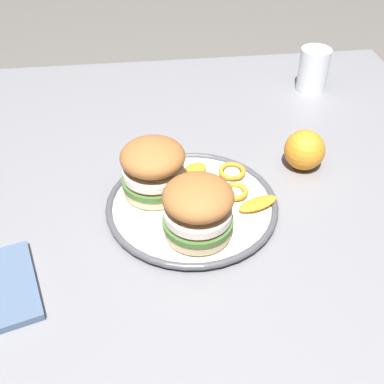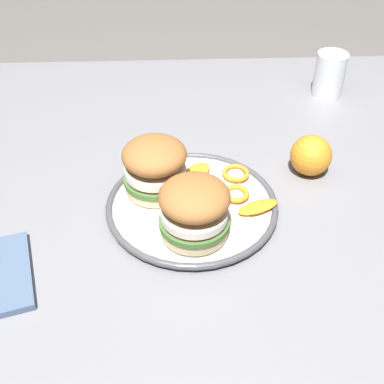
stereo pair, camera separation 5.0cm
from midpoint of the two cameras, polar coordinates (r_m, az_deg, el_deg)
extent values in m
cube|color=gray|center=(0.87, 1.35, -3.59)|extent=(1.27, 1.09, 0.03)
cube|color=gray|center=(1.57, -19.70, 0.10)|extent=(0.06, 0.06, 0.68)
cube|color=gray|center=(1.63, 15.39, 2.74)|extent=(0.06, 0.06, 0.68)
cylinder|color=white|center=(0.86, -1.66, -1.77)|extent=(0.28, 0.28, 0.01)
torus|color=#4C4C51|center=(0.86, -1.67, -1.47)|extent=(0.30, 0.30, 0.01)
cylinder|color=white|center=(0.86, -1.67, -1.42)|extent=(0.21, 0.21, 0.00)
cylinder|color=beige|center=(0.80, -1.13, -4.18)|extent=(0.11, 0.11, 0.02)
cylinder|color=#477033|center=(0.79, -1.14, -3.45)|extent=(0.11, 0.11, 0.01)
cylinder|color=#BC3828|center=(0.78, -1.15, -3.02)|extent=(0.10, 0.10, 0.01)
cylinder|color=silver|center=(0.77, -1.16, -2.48)|extent=(0.11, 0.11, 0.01)
ellipsoid|color=#A36633|center=(0.75, -1.19, -0.62)|extent=(0.15, 0.15, 0.05)
cylinder|color=beige|center=(0.88, -6.02, 0.64)|extent=(0.11, 0.11, 0.02)
cylinder|color=#477033|center=(0.87, -6.08, 1.36)|extent=(0.11, 0.11, 0.01)
cylinder|color=#BC3828|center=(0.87, -6.12, 1.77)|extent=(0.10, 0.10, 0.01)
cylinder|color=silver|center=(0.86, -6.17, 2.29)|extent=(0.11, 0.11, 0.01)
ellipsoid|color=#A36633|center=(0.84, -6.32, 4.08)|extent=(0.16, 0.16, 0.05)
torus|color=orange|center=(0.92, 3.14, 2.42)|extent=(0.06, 0.06, 0.01)
cylinder|color=#F4E5C6|center=(0.92, 3.13, 2.27)|extent=(0.03, 0.03, 0.00)
ellipsoid|color=orange|center=(0.85, 6.06, -1.49)|extent=(0.06, 0.08, 0.01)
ellipsoid|color=orange|center=(0.92, -1.35, 2.48)|extent=(0.07, 0.07, 0.01)
torus|color=orange|center=(0.87, 3.39, 0.03)|extent=(0.06, 0.06, 0.01)
cylinder|color=#F4E5C6|center=(0.87, 3.38, -0.14)|extent=(0.03, 0.03, 0.00)
cylinder|color=white|center=(1.24, 12.80, 13.67)|extent=(0.07, 0.07, 0.10)
cylinder|color=silver|center=(1.25, 12.64, 12.72)|extent=(0.06, 0.06, 0.06)
sphere|color=orange|center=(0.96, 11.51, 4.78)|extent=(0.08, 0.08, 0.08)
cube|color=slate|center=(0.80, -22.82, -10.21)|extent=(0.18, 0.13, 0.01)
camera|label=1|loc=(0.03, -91.71, -1.43)|focal=45.82mm
camera|label=2|loc=(0.03, 88.29, 1.43)|focal=45.82mm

